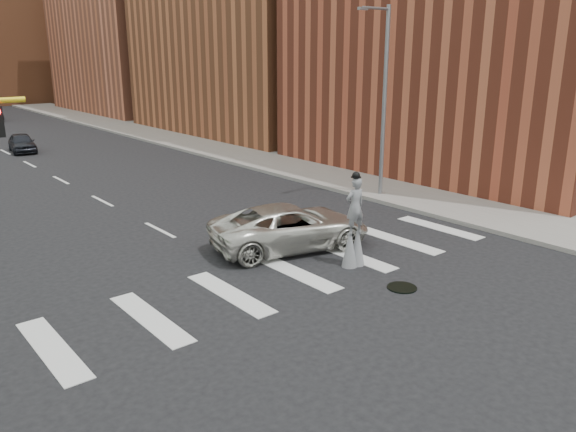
# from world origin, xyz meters

# --- Properties ---
(ground_plane) EXTENTS (160.00, 160.00, 0.00)m
(ground_plane) POSITION_xyz_m (0.00, 0.00, 0.00)
(ground_plane) COLOR black
(ground_plane) RESTS_ON ground
(sidewalk_right) EXTENTS (5.00, 90.00, 0.18)m
(sidewalk_right) POSITION_xyz_m (12.50, 25.00, 0.09)
(sidewalk_right) COLOR gray
(sidewalk_right) RESTS_ON ground
(manhole) EXTENTS (0.90, 0.90, 0.04)m
(manhole) POSITION_xyz_m (3.00, -2.00, 0.02)
(manhole) COLOR black
(manhole) RESTS_ON ground
(building_far) EXTENTS (16.00, 22.00, 20.00)m
(building_far) POSITION_xyz_m (22.00, 54.00, 10.00)
(building_far) COLOR #B66043
(building_far) RESTS_ON ground
(streetlight) EXTENTS (2.05, 0.20, 9.00)m
(streetlight) POSITION_xyz_m (10.90, 6.00, 4.90)
(streetlight) COLOR slate
(streetlight) RESTS_ON ground
(stilt_performer) EXTENTS (0.84, 0.56, 3.23)m
(stilt_performer) POSITION_xyz_m (3.22, 0.28, 1.34)
(stilt_performer) COLOR #312213
(stilt_performer) RESTS_ON ground
(suv_crossing) EXTENTS (6.35, 4.10, 1.63)m
(suv_crossing) POSITION_xyz_m (2.72, 3.00, 0.81)
(suv_crossing) COLOR beige
(suv_crossing) RESTS_ON ground
(car_near) EXTENTS (2.07, 4.10, 1.34)m
(car_near) POSITION_xyz_m (1.01, 31.24, 0.67)
(car_near) COLOR black
(car_near) RESTS_ON ground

